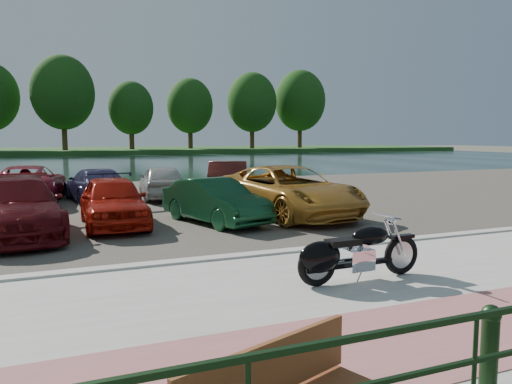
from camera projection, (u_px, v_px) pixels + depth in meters
ground at (378, 278)px, 8.58m from camera, size 200.00×200.00×0.00m
promenade at (417, 292)px, 7.66m from camera, size 60.00×6.00×0.10m
pink_path at (499, 322)px, 6.28m from camera, size 60.00×2.00×0.01m
kerb at (320, 250)px, 10.41m from camera, size 60.00×0.30×0.14m
parking_lot at (199, 201)px, 18.67m from camera, size 60.00×18.00×0.04m
river at (110, 163)px, 45.27m from camera, size 120.00×40.00×0.00m
far_bank at (85, 151)px, 74.59m from camera, size 120.00×24.00×0.60m
bollards at (476, 347)px, 4.49m from camera, size 10.68×0.18×0.81m
far_trees at (119, 100)px, 69.77m from camera, size 70.25×10.68×12.52m
motorcycle at (349, 254)px, 7.98m from camera, size 2.33×0.75×1.05m
car_3 at (18, 207)px, 11.96m from camera, size 2.29×4.99×1.41m
car_4 at (113, 201)px, 13.28m from camera, size 1.65×3.98×1.35m
car_5 at (215, 201)px, 13.74m from camera, size 2.27×3.95×1.23m
car_6 at (288, 191)px, 14.91m from camera, size 3.22×5.74×1.51m
car_10 at (28, 184)px, 18.07m from camera, size 2.84×5.13×1.36m
car_11 at (96, 185)px, 18.32m from camera, size 2.27×4.43×1.23m
car_12 at (162, 181)px, 19.17m from camera, size 1.97×4.04×1.33m
car_13 at (228, 178)px, 20.36m from camera, size 2.86×4.50×1.40m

